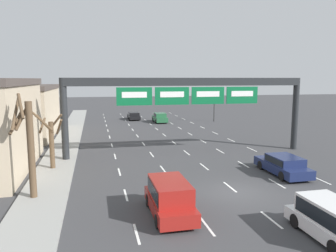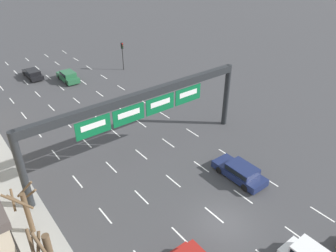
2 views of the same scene
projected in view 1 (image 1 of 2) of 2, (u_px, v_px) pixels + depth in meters
ground_plane at (237, 192)px, 19.82m from camera, size 220.00×220.00×0.00m
sidewalk_left at (39, 207)px, 17.34m from camera, size 2.80×110.00×0.15m
lane_dashes at (180, 147)px, 32.85m from camera, size 13.32×67.00×0.01m
sign_gantry at (189, 94)px, 28.99m from camera, size 21.98×0.70×6.91m
building_far at (12, 111)px, 38.73m from camera, size 9.67×14.50×6.08m
car_black at (134, 116)px, 55.11m from camera, size 1.81×4.62×1.25m
suv_red at (170, 196)px, 16.37m from camera, size 1.91×4.42×1.80m
suv_white at (332, 218)px, 13.91m from camera, size 1.87×4.20×1.67m
car_green at (160, 117)px, 51.61m from camera, size 1.82×4.43×1.50m
car_navy at (283, 164)px, 23.44m from camera, size 1.99×4.89×1.39m
traffic_light_near_gantry at (214, 102)px, 52.36m from camera, size 0.30×0.35×4.28m
tree_bare_closest at (28, 143)px, 18.18m from camera, size 1.21×1.68×5.89m
tree_bare_second at (51, 138)px, 24.32m from camera, size 2.19×2.19×4.35m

